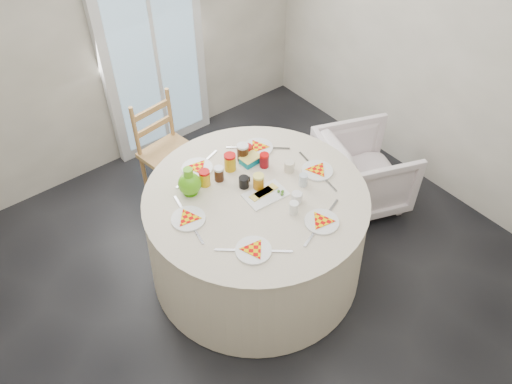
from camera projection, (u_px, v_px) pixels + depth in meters
floor at (255, 285)px, 3.79m from camera, size 4.00×4.00×0.00m
wall_back at (101, 29)px, 4.01m from camera, size 4.00×0.02×2.60m
wall_right at (461, 48)px, 3.78m from camera, size 0.02×4.00×2.60m
glass_door at (152, 45)px, 4.34m from camera, size 1.00×0.08×2.10m
table at (256, 234)px, 3.66m from camera, size 1.59×1.59×0.81m
wooden_chair at (170, 153)px, 4.19m from camera, size 0.48×0.46×0.95m
armchair at (364, 166)px, 4.19m from camera, size 0.86×0.89×0.72m
place_settings at (256, 195)px, 3.39m from camera, size 1.55×1.55×0.02m
jar_cluster at (234, 171)px, 3.49m from camera, size 0.52×0.28×0.15m
butter_tub at (250, 162)px, 3.62m from camera, size 0.15×0.11×0.06m
green_pitcher at (189, 182)px, 3.33m from camera, size 0.17×0.17×0.20m
cheese_platter at (265, 196)px, 3.38m from camera, size 0.30×0.20×0.04m
mugs_glasses at (275, 181)px, 3.43m from camera, size 0.55×0.55×0.10m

